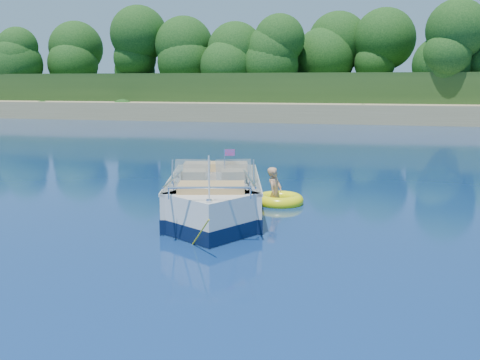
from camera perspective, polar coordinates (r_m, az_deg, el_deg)
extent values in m
plane|color=#092042|center=(8.68, 4.44, -11.29)|extent=(160.00, 160.00, 0.00)
cube|color=#917F54|center=(46.07, 11.95, 6.79)|extent=(170.00, 8.00, 2.00)
cube|color=#1C3816|center=(73.02, 12.58, 8.40)|extent=(170.00, 56.00, 6.00)
cylinder|color=#311E10|center=(52.15, -8.36, 10.16)|extent=(0.44, 0.44, 3.20)
sphere|color=black|center=(52.23, -8.45, 13.49)|extent=(5.28, 5.28, 5.28)
cylinder|color=#311E10|center=(49.99, 12.20, 10.26)|extent=(0.44, 0.44, 3.60)
sphere|color=black|center=(50.12, 12.36, 14.17)|extent=(5.94, 5.94, 5.94)
cube|color=silver|center=(13.33, -2.74, -2.09)|extent=(3.08, 4.47, 1.13)
cube|color=silver|center=(11.45, -3.08, -4.17)|extent=(2.09, 2.09, 1.13)
cube|color=#0A1532|center=(13.36, -2.73, -2.74)|extent=(3.12, 4.52, 0.32)
cube|color=#0A1532|center=(11.49, -3.07, -4.92)|extent=(2.13, 2.13, 0.32)
cube|color=tan|center=(13.58, -2.70, -0.48)|extent=(2.36, 3.18, 0.11)
cube|color=silver|center=(13.22, -2.76, 0.17)|extent=(3.12, 4.48, 0.06)
cube|color=black|center=(15.50, -2.44, -0.13)|extent=(0.67, 0.51, 0.97)
cube|color=#8C9EA5|center=(12.45, -5.12, 0.96)|extent=(0.87, 0.37, 0.52)
cube|color=#8C9EA5|center=(12.42, -0.66, 0.98)|extent=(0.89, 0.58, 0.52)
cube|color=tan|center=(12.98, -4.94, 0.09)|extent=(0.72, 0.72, 0.43)
cube|color=tan|center=(12.94, -0.65, 0.10)|extent=(0.72, 0.72, 0.43)
cube|color=tan|center=(14.28, -2.60, 1.06)|extent=(1.77, 0.98, 0.41)
cube|color=tan|center=(11.53, -3.06, -1.30)|extent=(1.58, 1.13, 0.37)
cylinder|color=silver|center=(10.43, -3.32, 0.15)|extent=(0.04, 0.04, 0.92)
cube|color=#F91B31|center=(12.35, -1.11, 2.95)|extent=(0.23, 0.07, 0.15)
cube|color=silver|center=(10.47, -3.31, -2.20)|extent=(0.12, 0.09, 0.05)
cylinder|color=yellow|center=(10.24, -4.28, -5.66)|extent=(0.67, 0.98, 0.82)
torus|color=#FEFE0F|center=(14.37, 4.23, -2.18)|extent=(1.41, 1.41, 0.34)
torus|color=red|center=(14.37, 4.23, -2.11)|extent=(1.16, 1.16, 0.11)
imported|color=tan|center=(14.33, 3.76, -2.56)|extent=(0.49, 0.82, 1.52)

